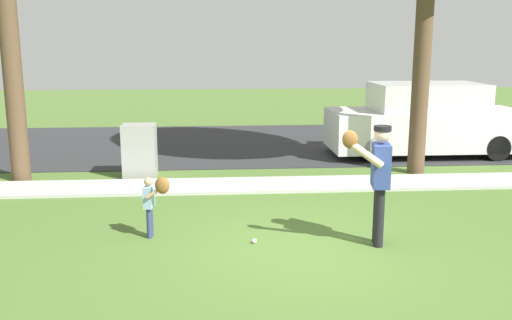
# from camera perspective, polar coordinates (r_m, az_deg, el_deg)

# --- Properties ---
(ground_plane) EXTENTS (48.00, 48.00, 0.00)m
(ground_plane) POSITION_cam_1_polar(r_m,az_deg,el_deg) (11.74, 2.27, -2.75)
(ground_plane) COLOR #4C6B2D
(sidewalk_strip) EXTENTS (36.00, 1.20, 0.06)m
(sidewalk_strip) POSITION_cam_1_polar(r_m,az_deg,el_deg) (11.83, 2.21, -2.49)
(sidewalk_strip) COLOR #B2B2AD
(sidewalk_strip) RESTS_ON ground
(road_surface) EXTENTS (36.00, 6.80, 0.02)m
(road_surface) POSITION_cam_1_polar(r_m,az_deg,el_deg) (16.70, 0.31, 1.73)
(road_surface) COLOR #2D2D30
(road_surface) RESTS_ON ground
(person_adult) EXTENTS (0.79, 0.63, 1.79)m
(person_adult) POSITION_cam_1_polar(r_m,az_deg,el_deg) (8.40, 12.18, -1.19)
(person_adult) COLOR black
(person_adult) RESTS_ON ground
(person_child) EXTENTS (0.43, 0.44, 1.00)m
(person_child) POSITION_cam_1_polar(r_m,az_deg,el_deg) (8.74, -10.31, -3.71)
(person_child) COLOR navy
(person_child) RESTS_ON ground
(baseball) EXTENTS (0.07, 0.07, 0.07)m
(baseball) POSITION_cam_1_polar(r_m,az_deg,el_deg) (8.57, -0.17, -8.17)
(baseball) COLOR white
(baseball) RESTS_ON ground
(utility_cabinet) EXTENTS (0.72, 0.59, 1.17)m
(utility_cabinet) POSITION_cam_1_polar(r_m,az_deg,el_deg) (12.79, -11.64, 0.92)
(utility_cabinet) COLOR gray
(utility_cabinet) RESTS_ON ground
(parked_van_white) EXTENTS (5.00, 1.95, 1.88)m
(parked_van_white) POSITION_cam_1_polar(r_m,az_deg,el_deg) (15.47, 16.69, 3.75)
(parked_van_white) COLOR silver
(parked_van_white) RESTS_ON road_surface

